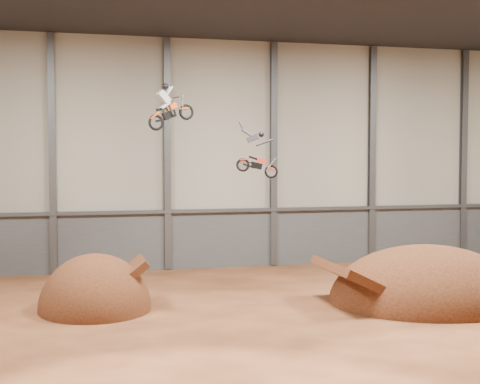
# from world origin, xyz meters

# --- Properties ---
(floor) EXTENTS (40.00, 40.00, 0.00)m
(floor) POSITION_xyz_m (0.00, 0.00, 0.00)
(floor) COLOR #502715
(floor) RESTS_ON ground
(back_wall) EXTENTS (40.00, 0.10, 14.00)m
(back_wall) POSITION_xyz_m (0.00, 15.00, 7.00)
(back_wall) COLOR #A4A191
(back_wall) RESTS_ON ground
(lower_band_back) EXTENTS (39.80, 0.18, 3.50)m
(lower_band_back) POSITION_xyz_m (0.00, 14.90, 1.75)
(lower_band_back) COLOR #4B4D51
(lower_band_back) RESTS_ON ground
(steel_rail) EXTENTS (39.80, 0.35, 0.20)m
(steel_rail) POSITION_xyz_m (0.00, 14.75, 3.55)
(steel_rail) COLOR #47494F
(steel_rail) RESTS_ON lower_band_back
(steel_column_1) EXTENTS (0.40, 0.36, 13.90)m
(steel_column_1) POSITION_xyz_m (-10.00, 14.80, 7.00)
(steel_column_1) COLOR #47494F
(steel_column_1) RESTS_ON ground
(steel_column_2) EXTENTS (0.40, 0.36, 13.90)m
(steel_column_2) POSITION_xyz_m (-3.33, 14.80, 7.00)
(steel_column_2) COLOR #47494F
(steel_column_2) RESTS_ON ground
(steel_column_3) EXTENTS (0.40, 0.36, 13.90)m
(steel_column_3) POSITION_xyz_m (3.33, 14.80, 7.00)
(steel_column_3) COLOR #47494F
(steel_column_3) RESTS_ON ground
(steel_column_4) EXTENTS (0.40, 0.36, 13.90)m
(steel_column_4) POSITION_xyz_m (10.00, 14.80, 7.00)
(steel_column_4) COLOR #47494F
(steel_column_4) RESTS_ON ground
(steel_column_5) EXTENTS (0.40, 0.36, 13.90)m
(steel_column_5) POSITION_xyz_m (16.67, 14.80, 7.00)
(steel_column_5) COLOR #47494F
(steel_column_5) RESTS_ON ground
(takeoff_ramp) EXTENTS (5.01, 5.78, 5.01)m
(takeoff_ramp) POSITION_xyz_m (-7.92, 5.12, 0.00)
(takeoff_ramp) COLOR #391A0E
(takeoff_ramp) RESTS_ON ground
(landing_ramp) EXTENTS (9.33, 8.26, 5.38)m
(landing_ramp) POSITION_xyz_m (7.34, 2.92, 0.00)
(landing_ramp) COLOR #391A0E
(landing_ramp) RESTS_ON ground
(fmx_rider_a) EXTENTS (3.12, 1.61, 2.85)m
(fmx_rider_a) POSITION_xyz_m (-4.07, 6.92, 9.48)
(fmx_rider_a) COLOR #ED540E
(fmx_rider_b) EXTENTS (3.21, 1.68, 2.84)m
(fmx_rider_b) POSITION_xyz_m (-0.37, 5.46, 7.15)
(fmx_rider_b) COLOR red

